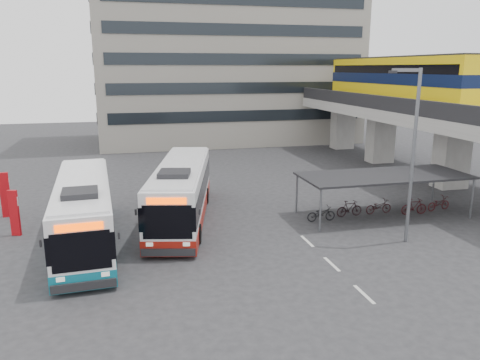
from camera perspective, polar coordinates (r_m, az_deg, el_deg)
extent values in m
plane|color=#28282B|center=(23.79, 2.54, -7.98)|extent=(120.00, 120.00, 0.00)
cube|color=gray|center=(37.92, 24.37, 2.57)|extent=(2.20, 1.60, 4.60)
cube|color=gray|center=(46.07, 16.76, 4.94)|extent=(2.20, 1.60, 4.60)
cube|color=gray|center=(53.05, 12.40, 6.26)|extent=(2.20, 1.60, 4.60)
cube|color=gray|center=(40.75, 21.30, 7.45)|extent=(8.00, 32.00, 0.90)
cube|color=black|center=(38.64, 16.80, 9.00)|extent=(0.35, 32.00, 1.10)
cube|color=black|center=(42.93, 25.57, 8.66)|extent=(0.35, 32.00, 1.10)
cube|color=yellow|center=(43.87, 18.62, 11.38)|extent=(2.90, 20.00, 3.90)
cube|color=black|center=(43.86, 18.64, 11.64)|extent=(2.98, 20.02, 0.90)
cube|color=black|center=(43.85, 18.72, 12.68)|extent=(2.96, 19.20, 0.70)
cube|color=black|center=(43.86, 18.82, 13.92)|extent=(2.70, 19.60, 0.25)
cylinder|color=#595B60|center=(28.87, 6.94, -1.67)|extent=(0.12, 0.12, 2.40)
cylinder|color=#595B60|center=(33.44, 22.52, -0.52)|extent=(0.12, 0.12, 2.40)
cylinder|color=#595B60|center=(25.68, 9.77, -3.70)|extent=(0.12, 0.12, 2.40)
cylinder|color=#595B60|center=(30.72, 26.44, -2.09)|extent=(0.12, 0.12, 2.40)
cube|color=black|center=(29.07, 17.16, 0.52)|extent=(10.00, 4.00, 0.12)
imported|color=black|center=(27.78, 9.75, -3.99)|extent=(1.71, 0.60, 0.90)
imported|color=black|center=(28.60, 13.44, -3.55)|extent=(1.66, 0.47, 1.00)
imported|color=black|center=(29.57, 16.89, -3.31)|extent=(1.71, 0.60, 0.90)
imported|color=black|center=(30.60, 20.13, -2.90)|extent=(1.66, 0.47, 1.00)
imported|color=#350C0F|center=(31.76, 23.13, -2.68)|extent=(1.71, 0.60, 0.90)
cube|color=gray|center=(58.65, -1.79, 17.21)|extent=(30.00, 15.00, 25.00)
cube|color=beige|center=(19.62, 14.89, -13.31)|extent=(0.15, 1.60, 0.01)
cube|color=beige|center=(22.03, 11.13, -10.03)|extent=(0.15, 1.60, 0.01)
cube|color=beige|center=(24.57, 8.19, -7.38)|extent=(0.15, 1.60, 0.01)
cube|color=white|center=(27.39, -7.14, -1.12)|extent=(5.24, 12.38, 2.78)
cube|color=maroon|center=(27.74, -7.06, -3.69)|extent=(5.29, 12.43, 0.76)
cube|color=black|center=(27.36, -7.15, -0.86)|extent=(5.31, 12.41, 1.16)
cube|color=#EE3E00|center=(21.33, -8.96, -2.54)|extent=(1.77, 0.48, 0.30)
cube|color=black|center=(24.09, -8.02, 0.77)|extent=(1.87, 1.92, 0.28)
cylinder|color=black|center=(24.29, -10.88, -6.49)|extent=(0.52, 1.05, 1.01)
cylinder|color=black|center=(30.90, -4.17, -1.92)|extent=(0.52, 1.05, 1.01)
cube|color=white|center=(24.84, -18.48, -3.34)|extent=(3.18, 12.02, 2.73)
cube|color=#0D6276|center=(25.22, -18.27, -6.09)|extent=(3.22, 12.06, 0.74)
cube|color=black|center=(24.80, -18.50, -3.07)|extent=(3.24, 12.04, 1.14)
cube|color=#EE3E00|center=(18.86, -19.03, -5.45)|extent=(1.77, 0.18, 0.30)
cube|color=black|center=(21.55, -18.93, -1.53)|extent=(1.60, 1.67, 0.28)
cylinder|color=black|center=(21.75, -21.55, -9.68)|extent=(0.35, 1.01, 0.99)
cylinder|color=black|center=(28.39, -15.78, -3.84)|extent=(0.35, 1.01, 0.99)
imported|color=black|center=(27.35, -11.34, -3.56)|extent=(0.44, 0.62, 1.61)
cylinder|color=#595B60|center=(24.61, 20.32, 2.48)|extent=(0.17, 0.17, 8.72)
cube|color=#595B60|center=(24.10, 19.60, 12.52)|extent=(1.27, 0.66, 0.16)
cube|color=black|center=(24.01, 18.15, 12.42)|extent=(0.43, 0.33, 0.13)
cube|color=#B30B11|center=(27.48, -25.81, -3.64)|extent=(0.52, 0.31, 2.49)
cube|color=white|center=(27.31, -25.95, -2.34)|extent=(0.52, 0.22, 0.50)
cube|color=#B30B11|center=(31.11, -26.70, -1.63)|extent=(0.57, 0.26, 2.72)
cube|color=white|center=(30.95, -26.84, -0.37)|extent=(0.59, 0.15, 0.54)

